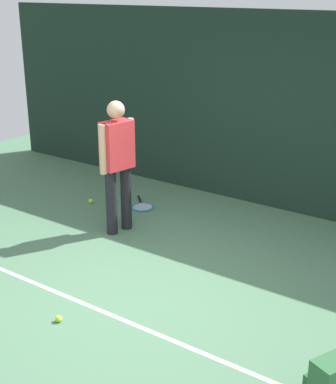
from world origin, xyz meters
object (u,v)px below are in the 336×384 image
Objects in this scene: tennis_racket at (142,206)px; tennis_ball_far_left at (59,319)px; tennis_ball_near_player at (91,201)px; tennis_player at (117,159)px.

tennis_ball_far_left is (1.12, -2.76, 0.02)m from tennis_racket.
tennis_player is at bearing -27.49° from tennis_ball_near_player.
tennis_ball_far_left is at bearing -23.29° from tennis_racket.
tennis_ball_near_player is (-0.71, -0.31, 0.02)m from tennis_racket.
tennis_ball_far_left is (0.87, -1.96, -0.93)m from tennis_player.
tennis_racket is 8.50× the size of tennis_ball_near_player.
tennis_ball_near_player is at bearing 126.77° from tennis_ball_far_left.
tennis_ball_near_player and tennis_ball_far_left have the same top height.
tennis_player is at bearing 114.02° from tennis_ball_far_left.
tennis_ball_far_left is at bearing -144.58° from tennis_player.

